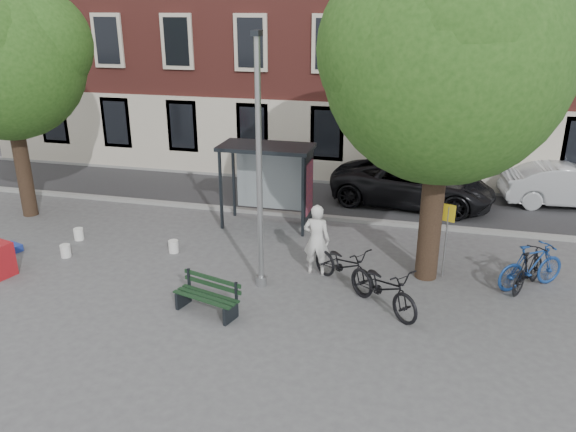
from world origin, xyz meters
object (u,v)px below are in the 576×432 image
(bus_shelter, at_px, (280,167))
(notice_sign, at_px, (447,224))
(bike_a, at_px, (344,265))
(car_silver, at_px, (569,185))
(bike_c, at_px, (383,287))
(car_dark, at_px, (412,183))
(painter, at_px, (317,240))
(bike_d, at_px, (529,269))
(bench, at_px, (208,298))
(bike_b, at_px, (531,266))
(lamppost, at_px, (259,179))

(bus_shelter, distance_m, notice_sign, 5.63)
(bike_a, distance_m, car_silver, 10.34)
(bus_shelter, bearing_deg, car_silver, 24.77)
(bike_a, relative_size, car_silver, 0.46)
(bike_c, relative_size, car_dark, 0.39)
(painter, relative_size, bike_d, 1.08)
(car_dark, bearing_deg, bench, 161.03)
(car_dark, relative_size, notice_sign, 2.82)
(car_silver, distance_m, notice_sign, 8.06)
(painter, bearing_deg, bike_d, -172.67)
(bike_b, xyz_separation_m, car_dark, (-3.12, 5.73, 0.19))
(lamppost, xyz_separation_m, bike_d, (6.44, 1.44, -2.25))
(lamppost, height_order, bus_shelter, lamppost)
(notice_sign, bearing_deg, bike_a, -135.53)
(lamppost, xyz_separation_m, bike_b, (6.50, 1.50, -2.19))
(bus_shelter, height_order, notice_sign, bus_shelter)
(bike_a, distance_m, bike_d, 4.53)
(bus_shelter, xyz_separation_m, bike_a, (2.61, -3.59, -1.37))
(bus_shelter, distance_m, bike_d, 7.66)
(car_dark, height_order, car_silver, car_dark)
(lamppost, bearing_deg, bench, -117.04)
(car_silver, bearing_deg, car_dark, 96.29)
(bike_b, bearing_deg, bike_d, 97.24)
(bench, xyz_separation_m, car_silver, (9.50, 9.97, 0.37))
(bike_c, bearing_deg, bench, 148.20)
(notice_sign, bearing_deg, lamppost, -139.75)
(lamppost, bearing_deg, bike_b, 12.96)
(bike_a, xyz_separation_m, bike_b, (4.50, 0.98, 0.05))
(painter, distance_m, bike_c, 2.40)
(car_silver, bearing_deg, bike_d, 155.88)
(car_dark, relative_size, car_silver, 1.23)
(bus_shelter, height_order, bike_a, bus_shelter)
(lamppost, distance_m, notice_sign, 4.88)
(car_dark, xyz_separation_m, car_silver, (5.32, 1.17, -0.03))
(bus_shelter, bearing_deg, bike_c, -51.33)
(painter, xyz_separation_m, bike_d, (5.24, 0.44, -0.42))
(bike_b, bearing_deg, bench, 78.19)
(bench, height_order, bike_b, bike_b)
(notice_sign, bearing_deg, bike_d, 15.51)
(bike_b, bearing_deg, bus_shelter, 35.25)
(bike_d, height_order, car_dark, car_dark)
(painter, bearing_deg, car_silver, -132.83)
(car_dark, height_order, notice_sign, notice_sign)
(bike_b, bearing_deg, car_silver, -52.26)
(painter, height_order, car_silver, painter)
(bike_d, bearing_deg, bike_b, -108.74)
(bike_a, height_order, bike_b, bike_b)
(car_dark, bearing_deg, bus_shelter, 134.52)
(bench, bearing_deg, bike_c, 32.32)
(painter, distance_m, car_silver, 10.54)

